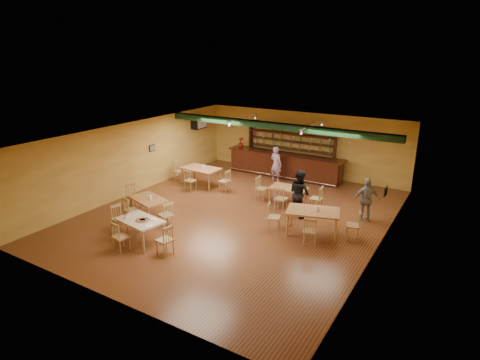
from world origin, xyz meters
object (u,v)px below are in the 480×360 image
Objects in this scene: bar_counter at (284,165)px; patron_right_a at (299,193)px; dining_table_c at (149,208)px; dining_table_d at (312,222)px; near_table at (141,231)px; patron_bar at (276,164)px; dining_table_b at (288,196)px; dining_table_a at (201,177)px.

patron_right_a is (2.47, -4.00, 0.30)m from bar_counter.
bar_counter is at bearing 90.39° from dining_table_c.
dining_table_d is 1.17× the size of near_table.
dining_table_d is 1.02× the size of patron_bar.
patron_right_a is at bearing -46.37° from dining_table_b.
near_table is (1.20, -1.61, 0.02)m from dining_table_c.
dining_table_a is 0.99× the size of dining_table_d.
patron_right_a is (5.02, -0.85, 0.45)m from dining_table_a.
dining_table_a is 0.96× the size of patron_right_a.
dining_table_c is (0.45, -3.79, -0.05)m from dining_table_a.
bar_counter is at bearing 116.19° from dining_table_b.
patron_bar is at bearing 112.44° from dining_table_d.
dining_table_d is at bearing -56.32° from bar_counter.
dining_table_a is 5.65m from near_table.
near_table is at bearing -158.78° from dining_table_d.
near_table reaches higher than dining_table_c.
near_table is 0.88× the size of patron_bar.
near_table is at bearing -96.03° from bar_counter.
dining_table_a is at bearing 144.93° from dining_table_d.
dining_table_a reaches higher than dining_table_c.
dining_table_b is 0.98× the size of near_table.
dining_table_d reaches higher than dining_table_b.
dining_table_b is 0.84× the size of dining_table_d.
dining_table_b is 2.96m from patron_bar.
dining_table_c is 0.83× the size of patron_right_a.
patron_bar is (2.52, 2.32, 0.40)m from dining_table_a.
dining_table_b is (4.22, -0.05, -0.06)m from dining_table_a.
patron_bar is (-0.04, -0.83, 0.25)m from bar_counter.
patron_bar is at bearing 45.22° from dining_table_a.
dining_table_c is at bearing -106.90° from bar_counter.
dining_table_a is 6.36m from dining_table_d.
dining_table_b is 0.97× the size of dining_table_c.
dining_table_d is (5.57, 1.73, 0.06)m from dining_table_c.
patron_right_a reaches higher than dining_table_b.
patron_right_a is (0.80, -0.80, 0.51)m from dining_table_b.
patron_right_a reaches higher than dining_table_c.
dining_table_a is 1.19× the size of dining_table_b.
dining_table_a is 1.15× the size of dining_table_c.
dining_table_c is 6.46m from patron_bar.
bar_counter is 3.42× the size of dining_table_d.
dining_table_b is at bearing -18.23° from patron_right_a.
bar_counter is at bearing 107.45° from dining_table_d.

